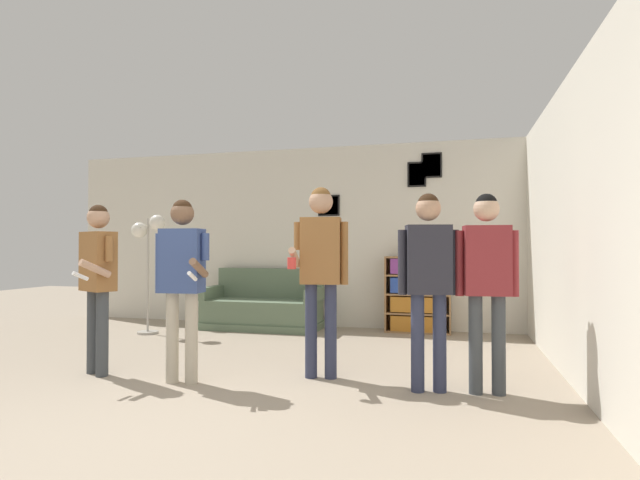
# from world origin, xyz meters

# --- Properties ---
(ground_plane) EXTENTS (20.00, 20.00, 0.00)m
(ground_plane) POSITION_xyz_m (0.00, 0.00, 0.00)
(ground_plane) COLOR gray
(wall_back) EXTENTS (8.26, 0.08, 2.70)m
(wall_back) POSITION_xyz_m (0.01, 4.67, 1.35)
(wall_back) COLOR silver
(wall_back) RESTS_ON ground_plane
(wall_right) EXTENTS (0.06, 7.04, 2.70)m
(wall_right) POSITION_xyz_m (2.96, 2.32, 1.35)
(wall_right) COLOR silver
(wall_right) RESTS_ON ground_plane
(couch) EXTENTS (1.72, 0.80, 0.86)m
(couch) POSITION_xyz_m (-0.74, 4.25, 0.29)
(couch) COLOR #5B7056
(couch) RESTS_ON ground_plane
(bookshelf) EXTENTS (0.90, 0.30, 1.06)m
(bookshelf) POSITION_xyz_m (1.48, 4.45, 0.53)
(bookshelf) COLOR olive
(bookshelf) RESTS_ON ground_plane
(floor_lamp) EXTENTS (0.50, 0.28, 1.63)m
(floor_lamp) POSITION_xyz_m (-2.11, 3.39, 1.29)
(floor_lamp) COLOR #ADA89E
(floor_lamp) RESTS_ON ground_plane
(person_player_foreground_left) EXTENTS (0.46, 0.56, 1.59)m
(person_player_foreground_left) POSITION_xyz_m (-1.26, 1.33, 0.97)
(person_player_foreground_left) COLOR #3D4247
(person_player_foreground_left) RESTS_ON ground_plane
(person_player_foreground_center) EXTENTS (0.52, 0.43, 1.61)m
(person_player_foreground_center) POSITION_xyz_m (-0.35, 1.28, 0.98)
(person_player_foreground_center) COLOR #B7AD99
(person_player_foreground_center) RESTS_ON ground_plane
(person_watcher_holding_cup) EXTENTS (0.50, 0.47, 1.74)m
(person_watcher_holding_cup) POSITION_xyz_m (0.79, 1.75, 1.08)
(person_watcher_holding_cup) COLOR #2D334C
(person_watcher_holding_cup) RESTS_ON ground_plane
(person_spectator_near_bookshelf) EXTENTS (0.49, 0.27, 1.63)m
(person_spectator_near_bookshelf) POSITION_xyz_m (1.76, 1.57, 1.00)
(person_spectator_near_bookshelf) COLOR #2D334C
(person_spectator_near_bookshelf) RESTS_ON ground_plane
(person_spectator_far_right) EXTENTS (0.50, 0.24, 1.62)m
(person_spectator_far_right) POSITION_xyz_m (2.22, 1.62, 0.99)
(person_spectator_far_right) COLOR #3D4247
(person_spectator_far_right) RESTS_ON ground_plane
(drinking_cup) EXTENTS (0.08, 0.08, 0.11)m
(drinking_cup) POSITION_xyz_m (1.58, 4.45, 1.11)
(drinking_cup) COLOR red
(drinking_cup) RESTS_ON bookshelf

